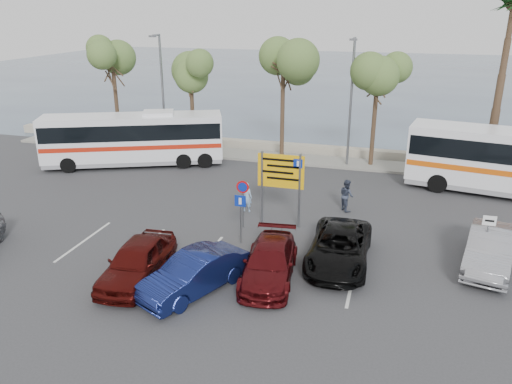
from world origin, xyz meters
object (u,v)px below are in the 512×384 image
(car_red, at_px, (137,261))
(pedestrian_far, at_px, (347,195))
(street_lamp_left, at_px, (162,88))
(pedestrian_near, at_px, (247,197))
(direction_sign, at_px, (281,177))
(suv_black, at_px, (339,247))
(car_blue, at_px, (194,273))
(coach_bus_left, at_px, (133,141))
(car_maroon, at_px, (269,263))
(street_lamp_right, at_px, (351,96))
(car_silver_b, at_px, (490,249))

(car_red, relative_size, pedestrian_far, 2.74)
(street_lamp_left, height_order, pedestrian_near, street_lamp_left)
(street_lamp_left, distance_m, direction_sign, 15.24)
(suv_black, bearing_deg, street_lamp_left, 135.95)
(direction_sign, distance_m, pedestrian_near, 2.86)
(pedestrian_far, bearing_deg, car_blue, 119.27)
(car_blue, relative_size, pedestrian_near, 2.84)
(street_lamp_left, distance_m, coach_bus_left, 4.67)
(car_maroon, relative_size, pedestrian_far, 2.81)
(street_lamp_left, bearing_deg, street_lamp_right, 0.00)
(street_lamp_left, height_order, direction_sign, street_lamp_left)
(direction_sign, bearing_deg, pedestrian_near, 150.56)
(pedestrian_near, bearing_deg, car_maroon, 115.95)
(car_maroon, bearing_deg, pedestrian_far, 68.92)
(suv_black, xyz_separation_m, pedestrian_near, (-5.23, 4.21, 0.07))
(pedestrian_far, bearing_deg, street_lamp_right, -29.42)
(street_lamp_left, xyz_separation_m, pedestrian_near, (8.97, -9.17, -3.82))
(street_lamp_right, xyz_separation_m, car_maroon, (-1.20, -15.35, -3.93))
(direction_sign, relative_size, car_maroon, 0.78)
(direction_sign, relative_size, car_red, 0.80)
(coach_bus_left, distance_m, car_blue, 16.69)
(street_lamp_right, height_order, car_silver_b, street_lamp_right)
(car_silver_b, bearing_deg, street_lamp_left, 161.03)
(direction_sign, xyz_separation_m, car_blue, (-1.60, -6.70, -1.70))
(street_lamp_right, distance_m, suv_black, 13.98)
(car_silver_b, bearing_deg, pedestrian_far, 156.40)
(pedestrian_near, bearing_deg, street_lamp_left, -44.32)
(car_red, relative_size, car_silver_b, 0.95)
(street_lamp_right, distance_m, coach_bus_left, 14.26)
(direction_sign, xyz_separation_m, car_red, (-4.00, -6.51, -1.66))
(street_lamp_left, relative_size, car_blue, 1.81)
(coach_bus_left, bearing_deg, pedestrian_far, -15.60)
(car_red, xyz_separation_m, pedestrian_far, (6.82, 9.24, 0.05))
(coach_bus_left, relative_size, car_blue, 2.59)
(car_red, bearing_deg, pedestrian_near, 71.65)
(pedestrian_near, bearing_deg, direction_sign, 151.89)
(car_silver_b, bearing_deg, car_maroon, -145.84)
(car_blue, height_order, suv_black, car_blue)
(car_maroon, xyz_separation_m, car_silver_b, (8.20, 3.33, 0.11))
(coach_bus_left, distance_m, suv_black, 17.66)
(direction_sign, relative_size, coach_bus_left, 0.31)
(direction_sign, distance_m, coach_bus_left, 13.33)
(street_lamp_right, distance_m, pedestrian_near, 10.72)
(street_lamp_left, relative_size, car_red, 1.77)
(car_maroon, distance_m, pedestrian_far, 8.02)
(car_blue, bearing_deg, direction_sign, 101.78)
(pedestrian_far, bearing_deg, coach_bus_left, 38.80)
(coach_bus_left, xyz_separation_m, car_silver_b, (20.48, -8.42, -0.87))
(coach_bus_left, bearing_deg, car_silver_b, -22.36)
(car_blue, distance_m, pedestrian_near, 7.86)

